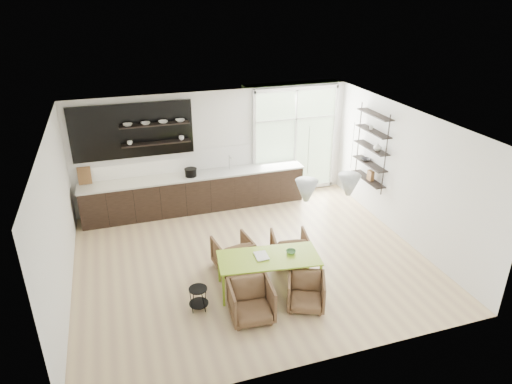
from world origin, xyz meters
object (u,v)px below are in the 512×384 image
armchair_back_right (289,248)px  wire_stool (198,296)px  armchair_front_left (251,301)px  dining_table (269,259)px  armchair_back_left (233,253)px  armchair_front_right (306,292)px

armchair_back_right → wire_stool: 2.26m
armchair_back_right → wire_stool: size_ratio=1.67×
armchair_back_right → armchair_front_left: (-1.26, -1.41, 0.01)m
dining_table → wire_stool: 1.42m
dining_table → armchair_front_left: (-0.56, -0.70, -0.29)m
dining_table → armchair_back_right: (0.70, 0.71, -0.30)m
armchair_back_left → wire_stool: bearing=42.3°
armchair_back_left → armchair_front_left: size_ratio=0.99×
dining_table → armchair_front_right: 0.90m
armchair_front_left → wire_stool: armchair_front_left is taller
armchair_back_left → wire_stool: armchair_back_left is taller
armchair_back_left → armchair_front_left: (-0.11, -1.56, 0.00)m
armchair_back_left → armchair_back_right: bearing=165.6°
armchair_back_left → armchair_front_right: size_ratio=1.10×
armchair_front_left → armchair_front_right: 1.01m
armchair_back_left → armchair_back_right: size_ratio=1.01×
dining_table → armchair_back_left: 1.01m
armchair_back_left → armchair_back_right: armchair_back_left is taller
armchair_back_right → armchair_front_right: size_ratio=1.09×
armchair_front_right → dining_table: bearing=145.0°
dining_table → armchair_front_left: dining_table is taller
dining_table → armchair_front_left: bearing=-120.9°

